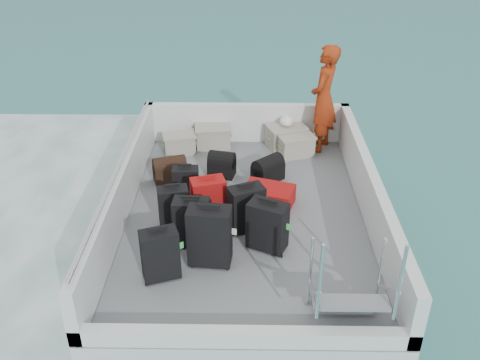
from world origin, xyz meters
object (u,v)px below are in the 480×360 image
object	(u,v)px
crate_1	(213,137)
crate_3	(296,146)
suitcase_4	(192,223)
suitcase_5	(208,200)
suitcase_8	(269,196)
suitcase_3	(210,237)
suitcase_0	(160,255)
crate_0	(179,144)
suitcase_7	(246,209)
suitcase_2	(186,185)
suitcase_1	(174,208)
passenger	(324,99)
crate_2	(286,137)
suitcase_6	(267,227)

from	to	relation	value
crate_1	crate_3	xyz separation A→B (m)	(1.43, -0.32, -0.01)
suitcase_4	crate_3	size ratio (longest dim) A/B	1.20
suitcase_5	suitcase_8	xyz separation A→B (m)	(0.85, 0.42, -0.18)
suitcase_3	suitcase_0	bearing A→B (deg)	-147.18
suitcase_4	crate_0	bearing A→B (deg)	104.29
suitcase_7	crate_1	xyz separation A→B (m)	(-0.60, 2.54, -0.15)
suitcase_2	suitcase_3	world-z (taller)	suitcase_3
suitcase_2	suitcase_3	xyz separation A→B (m)	(0.45, -1.46, 0.12)
suitcase_1	suitcase_5	distance (m)	0.50
suitcase_0	suitcase_5	xyz separation A→B (m)	(0.48, 1.26, -0.02)
suitcase_8	passenger	world-z (taller)	passenger
suitcase_7	passenger	size ratio (longest dim) A/B	0.35
suitcase_3	suitcase_1	bearing A→B (deg)	130.24
suitcase_3	suitcase_8	distance (m)	1.60
suitcase_3	suitcase_5	xyz separation A→B (m)	(-0.08, 0.96, -0.08)
suitcase_5	crate_3	world-z (taller)	suitcase_5
suitcase_2	passenger	bearing A→B (deg)	37.30
suitcase_7	crate_0	bearing A→B (deg)	93.13
crate_3	suitcase_1	bearing A→B (deg)	-129.65
suitcase_2	crate_2	world-z (taller)	suitcase_2
suitcase_2	crate_0	xyz separation A→B (m)	(-0.28, 1.57, -0.12)
suitcase_1	crate_1	xyz separation A→B (m)	(0.38, 2.50, -0.13)
suitcase_2	suitcase_3	size ratio (longest dim) A/B	0.69
suitcase_1	suitcase_4	size ratio (longest dim) A/B	0.91
suitcase_6	suitcase_2	bearing A→B (deg)	160.49
suitcase_6	crate_3	world-z (taller)	suitcase_6
suitcase_0	passenger	size ratio (longest dim) A/B	0.36
suitcase_0	suitcase_6	bearing A→B (deg)	5.14
suitcase_7	suitcase_8	bearing A→B (deg)	39.16
suitcase_0	suitcase_8	world-z (taller)	suitcase_0
suitcase_3	crate_1	xyz separation A→B (m)	(-0.16, 3.28, -0.22)
suitcase_3	suitcase_8	bearing A→B (deg)	66.25
crate_3	suitcase_5	bearing A→B (deg)	-124.17
suitcase_7	suitcase_1	bearing A→B (deg)	154.00
suitcase_4	passenger	xyz separation A→B (m)	(1.99, 2.85, 0.59)
suitcase_6	crate_0	bearing A→B (deg)	143.10
suitcase_7	crate_3	world-z (taller)	suitcase_7
suitcase_6	suitcase_8	xyz separation A→B (m)	(0.06, 1.07, -0.20)
suitcase_3	suitcase_4	xyz separation A→B (m)	(-0.26, 0.38, -0.06)
suitcase_4	suitcase_8	xyz separation A→B (m)	(1.02, 1.00, -0.20)
suitcase_4	passenger	world-z (taller)	passenger
suitcase_5	suitcase_6	size ratio (longest dim) A/B	0.95
suitcase_3	suitcase_8	size ratio (longest dim) A/B	1.12
suitcase_3	passenger	bearing A→B (deg)	67.15
suitcase_0	crate_0	bearing A→B (deg)	72.55
suitcase_4	crate_2	bearing A→B (deg)	68.72
suitcase_4	crate_1	world-z (taller)	suitcase_4
crate_3	crate_0	bearing A→B (deg)	178.00
crate_1	suitcase_6	bearing A→B (deg)	-73.64
crate_3	crate_1	bearing A→B (deg)	167.59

